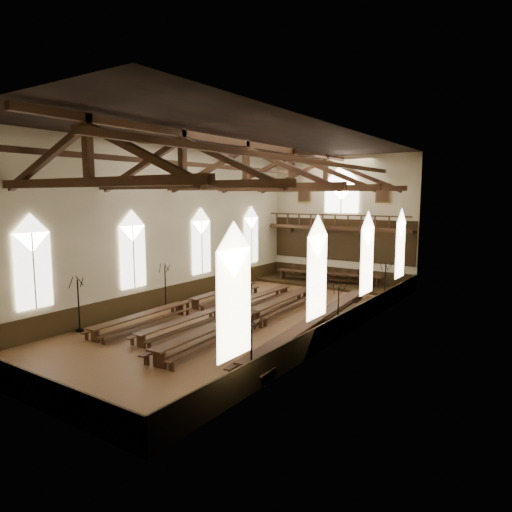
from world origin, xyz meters
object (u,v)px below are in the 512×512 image
(candelabrum_left_near, at_px, (79,315))
(refectory_row_b, at_px, (227,308))
(candelabrum_left_far, at_px, (244,276))
(refectory_row_c, at_px, (252,314))
(refectory_row_d, at_px, (317,321))
(candelabrum_right_near, at_px, (251,365))
(candelabrum_left_mid, at_px, (166,294))
(candelabrum_right_far, at_px, (385,293))
(candelabrum_right_mid, at_px, (338,319))
(refectory_row_a, at_px, (187,304))
(dais, at_px, (328,284))
(high_table, at_px, (328,274))

(candelabrum_left_near, bearing_deg, refectory_row_b, 56.34)
(candelabrum_left_far, bearing_deg, refectory_row_c, -52.06)
(refectory_row_d, distance_m, candelabrum_right_near, 7.38)
(refectory_row_c, distance_m, candelabrum_left_mid, 6.66)
(refectory_row_c, relative_size, candelabrum_right_far, 5.42)
(refectory_row_c, relative_size, candelabrum_left_mid, 5.45)
(candelabrum_right_mid, bearing_deg, refectory_row_a, -173.57)
(candelabrum_left_far, distance_m, candelabrum_right_near, 18.65)
(dais, relative_size, high_table, 1.37)
(dais, bearing_deg, candelabrum_right_far, -35.08)
(dais, distance_m, candelabrum_right_mid, 12.70)
(dais, distance_m, candelabrum_right_far, 7.19)
(candelabrum_right_near, bearing_deg, refectory_row_a, 144.44)
(candelabrum_left_near, xyz_separation_m, candelabrum_left_mid, (0.00, 6.10, -0.03))
(refectory_row_b, xyz_separation_m, candelabrum_right_far, (6.69, 7.61, 0.35))
(refectory_row_b, distance_m, high_table, 11.76)
(refectory_row_a, relative_size, candelabrum_right_mid, 5.48)
(high_table, relative_size, candelabrum_right_far, 2.99)
(refectory_row_a, distance_m, high_table, 12.76)
(candelabrum_right_near, bearing_deg, refectory_row_b, 132.96)
(candelabrum_right_mid, relative_size, candelabrum_right_far, 0.92)
(refectory_row_c, relative_size, high_table, 1.81)
(candelabrum_right_near, bearing_deg, candelabrum_left_mid, 149.05)
(candelabrum_left_near, relative_size, candelabrum_left_far, 1.14)
(refectory_row_b, xyz_separation_m, candelabrum_left_far, (-4.41, 7.80, 0.27))
(high_table, height_order, candelabrum_left_mid, candelabrum_left_mid)
(candelabrum_left_mid, bearing_deg, candelabrum_right_far, 36.25)
(candelabrum_right_near, distance_m, candelabrum_right_mid, 7.65)
(high_table, bearing_deg, refectory_row_a, -105.42)
(refectory_row_b, height_order, candelabrum_left_mid, candelabrum_left_mid)
(refectory_row_b, xyz_separation_m, candelabrum_left_near, (-4.41, -6.63, 0.38))
(high_table, height_order, candelabrum_right_near, candelabrum_right_near)
(refectory_row_b, relative_size, candelabrum_right_far, 4.92)
(refectory_row_b, height_order, refectory_row_c, refectory_row_c)
(candelabrum_left_mid, relative_size, candelabrum_left_far, 1.10)
(refectory_row_c, bearing_deg, candelabrum_right_mid, 14.98)
(candelabrum_right_far, bearing_deg, refectory_row_c, -118.10)
(refectory_row_a, xyz_separation_m, candelabrum_left_near, (-1.86, -6.05, 0.35))
(refectory_row_d, relative_size, candelabrum_left_near, 5.30)
(high_table, xyz_separation_m, candelabrum_left_near, (-5.25, -18.35, -0.00))
(candelabrum_left_far, bearing_deg, refectory_row_b, -60.50)
(refectory_row_a, height_order, dais, refectory_row_a)
(dais, relative_size, candelabrum_right_near, 4.37)
(high_table, bearing_deg, candelabrum_left_mid, -113.20)
(refectory_row_b, bearing_deg, candelabrum_left_far, 119.50)
(candelabrum_left_near, relative_size, candelabrum_right_mid, 1.12)
(candelabrum_left_mid, bearing_deg, candelabrum_left_far, 90.00)
(refectory_row_c, xyz_separation_m, refectory_row_d, (3.44, 0.85, 0.00))
(candelabrum_right_near, bearing_deg, refectory_row_d, 97.86)
(high_table, distance_m, candelabrum_left_mid, 13.33)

